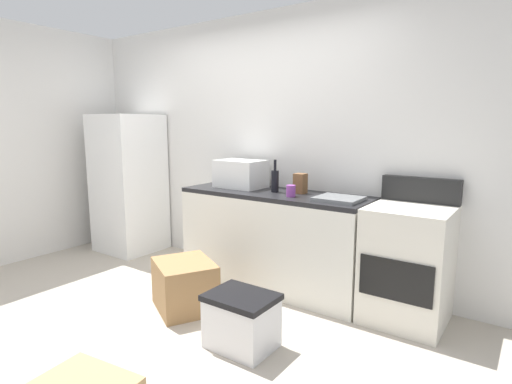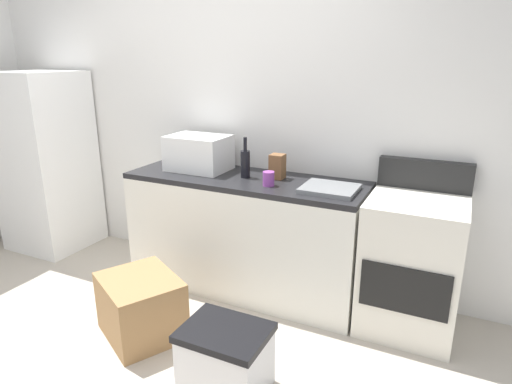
# 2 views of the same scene
# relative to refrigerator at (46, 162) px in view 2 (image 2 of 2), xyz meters

# --- Properties ---
(ground_plane) EXTENTS (6.00, 6.00, 0.00)m
(ground_plane) POSITION_rel_refrigerator_xyz_m (1.75, -1.15, -0.81)
(ground_plane) COLOR #B2A899
(wall_back) EXTENTS (5.00, 0.10, 2.60)m
(wall_back) POSITION_rel_refrigerator_xyz_m (1.75, 0.40, 0.49)
(wall_back) COLOR silver
(wall_back) RESTS_ON ground_plane
(kitchen_counter) EXTENTS (1.80, 0.60, 0.90)m
(kitchen_counter) POSITION_rel_refrigerator_xyz_m (2.05, 0.05, -0.36)
(kitchen_counter) COLOR silver
(kitchen_counter) RESTS_ON ground_plane
(refrigerator) EXTENTS (0.68, 0.66, 1.63)m
(refrigerator) POSITION_rel_refrigerator_xyz_m (0.00, 0.00, 0.00)
(refrigerator) COLOR white
(refrigerator) RESTS_ON ground_plane
(stove_oven) EXTENTS (0.60, 0.61, 1.10)m
(stove_oven) POSITION_rel_refrigerator_xyz_m (3.27, 0.06, -0.35)
(stove_oven) COLOR silver
(stove_oven) RESTS_ON ground_plane
(microwave) EXTENTS (0.46, 0.34, 0.27)m
(microwave) POSITION_rel_refrigerator_xyz_m (1.62, 0.10, 0.22)
(microwave) COLOR white
(microwave) RESTS_ON kitchen_counter
(sink_basin) EXTENTS (0.36, 0.32, 0.03)m
(sink_basin) POSITION_rel_refrigerator_xyz_m (2.71, -0.01, 0.10)
(sink_basin) COLOR slate
(sink_basin) RESTS_ON kitchen_counter
(wine_bottle) EXTENTS (0.07, 0.07, 0.30)m
(wine_bottle) POSITION_rel_refrigerator_xyz_m (2.05, 0.05, 0.19)
(wine_bottle) COLOR black
(wine_bottle) RESTS_ON kitchen_counter
(coffee_mug) EXTENTS (0.08, 0.08, 0.10)m
(coffee_mug) POSITION_rel_refrigerator_xyz_m (2.29, -0.07, 0.14)
(coffee_mug) COLOR purple
(coffee_mug) RESTS_ON kitchen_counter
(knife_block) EXTENTS (0.10, 0.10, 0.18)m
(knife_block) POSITION_rel_refrigerator_xyz_m (2.28, 0.13, 0.18)
(knife_block) COLOR brown
(knife_block) RESTS_ON kitchen_counter
(cardboard_box_large) EXTENTS (0.66, 0.63, 0.40)m
(cardboard_box_large) POSITION_rel_refrigerator_xyz_m (1.72, -0.81, -0.61)
(cardboard_box_large) COLOR olive
(cardboard_box_large) RESTS_ON ground_plane
(storage_bin) EXTENTS (0.46, 0.36, 0.38)m
(storage_bin) POSITION_rel_refrigerator_xyz_m (2.47, -1.01, -0.62)
(storage_bin) COLOR silver
(storage_bin) RESTS_ON ground_plane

